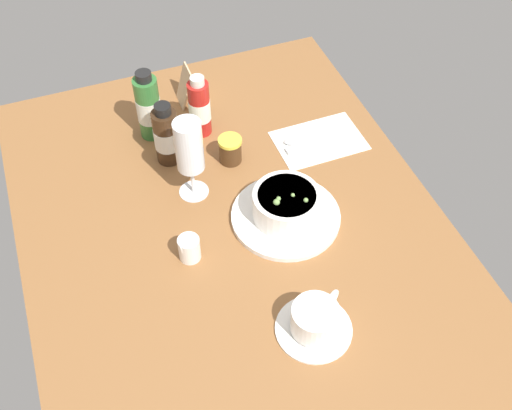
{
  "coord_description": "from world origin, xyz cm",
  "views": [
    {
      "loc": [
        -77.01,
        23.8,
        98.79
      ],
      "look_at": [
        -2.42,
        -4.19,
        6.97
      ],
      "focal_mm": 43.91,
      "sensor_mm": 36.0,
      "label": 1
    }
  ],
  "objects_px": {
    "sauce_bottle_red": "(200,108)",
    "menu_card": "(190,85)",
    "wine_glass": "(189,149)",
    "porridge_bowl": "(286,208)",
    "cutlery_setting": "(317,140)",
    "coffee_cup": "(315,321)",
    "jam_jar": "(230,150)",
    "creamer_jug": "(189,248)",
    "sauce_bottle_brown": "(166,136)",
    "sauce_bottle_green": "(149,107)"
  },
  "relations": [
    {
      "from": "sauce_bottle_red",
      "to": "menu_card",
      "type": "relative_size",
      "value": 1.6
    },
    {
      "from": "wine_glass",
      "to": "menu_card",
      "type": "xyz_separation_m",
      "value": [
        0.29,
        -0.08,
        -0.08
      ]
    },
    {
      "from": "porridge_bowl",
      "to": "menu_card",
      "type": "relative_size",
      "value": 2.32
    },
    {
      "from": "cutlery_setting",
      "to": "coffee_cup",
      "type": "distance_m",
      "value": 0.49
    },
    {
      "from": "cutlery_setting",
      "to": "menu_card",
      "type": "height_order",
      "value": "menu_card"
    },
    {
      "from": "cutlery_setting",
      "to": "sauce_bottle_red",
      "type": "relative_size",
      "value": 1.3
    },
    {
      "from": "porridge_bowl",
      "to": "coffee_cup",
      "type": "xyz_separation_m",
      "value": [
        -0.26,
        0.05,
        -0.0
      ]
    },
    {
      "from": "jam_jar",
      "to": "sauce_bottle_red",
      "type": "xyz_separation_m",
      "value": [
        0.11,
        0.03,
        0.04
      ]
    },
    {
      "from": "cutlery_setting",
      "to": "jam_jar",
      "type": "relative_size",
      "value": 3.24
    },
    {
      "from": "creamer_jug",
      "to": "jam_jar",
      "type": "bearing_deg",
      "value": -35.67
    },
    {
      "from": "porridge_bowl",
      "to": "sauce_bottle_red",
      "type": "bearing_deg",
      "value": 14.76
    },
    {
      "from": "creamer_jug",
      "to": "sauce_bottle_red",
      "type": "relative_size",
      "value": 0.37
    },
    {
      "from": "sauce_bottle_brown",
      "to": "menu_card",
      "type": "relative_size",
      "value": 1.58
    },
    {
      "from": "cutlery_setting",
      "to": "sauce_bottle_red",
      "type": "bearing_deg",
      "value": 62.21
    },
    {
      "from": "porridge_bowl",
      "to": "sauce_bottle_green",
      "type": "height_order",
      "value": "sauce_bottle_green"
    },
    {
      "from": "cutlery_setting",
      "to": "sauce_bottle_green",
      "type": "xyz_separation_m",
      "value": [
        0.16,
        0.35,
        0.08
      ]
    },
    {
      "from": "jam_jar",
      "to": "coffee_cup",
      "type": "bearing_deg",
      "value": 179.94
    },
    {
      "from": "sauce_bottle_green",
      "to": "menu_card",
      "type": "height_order",
      "value": "sauce_bottle_green"
    },
    {
      "from": "cutlery_setting",
      "to": "creamer_jug",
      "type": "relative_size",
      "value": 3.48
    },
    {
      "from": "creamer_jug",
      "to": "jam_jar",
      "type": "xyz_separation_m",
      "value": [
        0.22,
        -0.16,
        0.0
      ]
    },
    {
      "from": "porridge_bowl",
      "to": "sauce_bottle_green",
      "type": "relative_size",
      "value": 1.29
    },
    {
      "from": "porridge_bowl",
      "to": "wine_glass",
      "type": "bearing_deg",
      "value": 48.45
    },
    {
      "from": "coffee_cup",
      "to": "sauce_bottle_brown",
      "type": "xyz_separation_m",
      "value": [
        0.51,
        0.13,
        0.04
      ]
    },
    {
      "from": "sauce_bottle_green",
      "to": "menu_card",
      "type": "bearing_deg",
      "value": -54.71
    },
    {
      "from": "porridge_bowl",
      "to": "cutlery_setting",
      "type": "distance_m",
      "value": 0.25
    },
    {
      "from": "porridge_bowl",
      "to": "wine_glass",
      "type": "xyz_separation_m",
      "value": [
        0.14,
        0.15,
        0.09
      ]
    },
    {
      "from": "wine_glass",
      "to": "sauce_bottle_green",
      "type": "height_order",
      "value": "wine_glass"
    },
    {
      "from": "menu_card",
      "to": "sauce_bottle_brown",
      "type": "bearing_deg",
      "value": 149.76
    },
    {
      "from": "coffee_cup",
      "to": "sauce_bottle_green",
      "type": "bearing_deg",
      "value": 13.14
    },
    {
      "from": "sauce_bottle_green",
      "to": "wine_glass",
      "type": "bearing_deg",
      "value": -170.1
    },
    {
      "from": "porridge_bowl",
      "to": "jam_jar",
      "type": "bearing_deg",
      "value": 14.07
    },
    {
      "from": "sauce_bottle_red",
      "to": "coffee_cup",
      "type": "bearing_deg",
      "value": -176.78
    },
    {
      "from": "sauce_bottle_green",
      "to": "jam_jar",
      "type": "bearing_deg",
      "value": -135.9
    },
    {
      "from": "sauce_bottle_brown",
      "to": "menu_card",
      "type": "bearing_deg",
      "value": -30.24
    },
    {
      "from": "wine_glass",
      "to": "menu_card",
      "type": "relative_size",
      "value": 2.0
    },
    {
      "from": "cutlery_setting",
      "to": "jam_jar",
      "type": "bearing_deg",
      "value": 86.64
    },
    {
      "from": "coffee_cup",
      "to": "creamer_jug",
      "type": "xyz_separation_m",
      "value": [
        0.23,
        0.16,
        -0.0
      ]
    },
    {
      "from": "porridge_bowl",
      "to": "menu_card",
      "type": "bearing_deg",
      "value": 9.81
    },
    {
      "from": "jam_jar",
      "to": "wine_glass",
      "type": "bearing_deg",
      "value": 121.12
    },
    {
      "from": "wine_glass",
      "to": "sauce_bottle_red",
      "type": "bearing_deg",
      "value": -22.11
    },
    {
      "from": "sauce_bottle_red",
      "to": "sauce_bottle_brown",
      "type": "bearing_deg",
      "value": 123.24
    },
    {
      "from": "creamer_jug",
      "to": "cutlery_setting",
      "type": "bearing_deg",
      "value": -59.96
    },
    {
      "from": "wine_glass",
      "to": "porridge_bowl",
      "type": "bearing_deg",
      "value": -131.55
    },
    {
      "from": "sauce_bottle_green",
      "to": "menu_card",
      "type": "distance_m",
      "value": 0.15
    },
    {
      "from": "coffee_cup",
      "to": "sauce_bottle_red",
      "type": "relative_size",
      "value": 0.9
    },
    {
      "from": "creamer_jug",
      "to": "sauce_bottle_red",
      "type": "xyz_separation_m",
      "value": [
        0.34,
        -0.13,
        0.04
      ]
    },
    {
      "from": "coffee_cup",
      "to": "sauce_bottle_brown",
      "type": "relative_size",
      "value": 0.91
    },
    {
      "from": "porridge_bowl",
      "to": "sauce_bottle_red",
      "type": "relative_size",
      "value": 1.45
    },
    {
      "from": "cutlery_setting",
      "to": "coffee_cup",
      "type": "relative_size",
      "value": 1.45
    },
    {
      "from": "cutlery_setting",
      "to": "creamer_jug",
      "type": "height_order",
      "value": "creamer_jug"
    }
  ]
}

